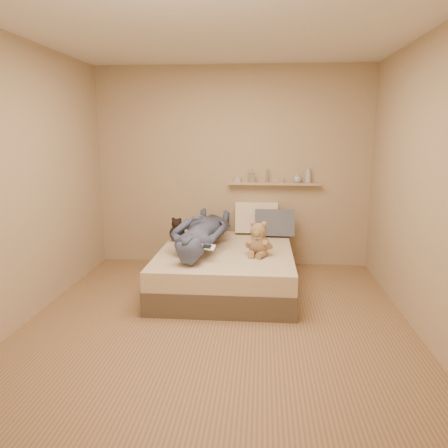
# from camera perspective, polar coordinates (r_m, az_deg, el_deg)

# --- Properties ---
(room) EXTENTS (3.80, 3.80, 3.80)m
(room) POSITION_cam_1_polar(r_m,az_deg,el_deg) (3.92, -0.84, 5.23)
(room) COLOR #99704F
(room) RESTS_ON ground
(bed) EXTENTS (1.50, 1.90, 0.45)m
(bed) POSITION_cam_1_polar(r_m,az_deg,el_deg) (5.05, 0.28, -5.76)
(bed) COLOR brown
(bed) RESTS_ON floor
(game_console) EXTENTS (0.18, 0.12, 0.06)m
(game_console) POSITION_cam_1_polar(r_m,az_deg,el_deg) (4.48, -2.21, -3.05)
(game_console) COLOR #AEB0B5
(game_console) RESTS_ON bed
(teddy_bear) EXTENTS (0.31, 0.31, 0.38)m
(teddy_bear) POSITION_cam_1_polar(r_m,az_deg,el_deg) (4.71, 4.52, -2.25)
(teddy_bear) COLOR #90744F
(teddy_bear) RESTS_ON bed
(dark_plush) EXTENTS (0.19, 0.19, 0.29)m
(dark_plush) POSITION_cam_1_polar(r_m,az_deg,el_deg) (5.36, -6.14, -0.89)
(dark_plush) COLOR black
(dark_plush) RESTS_ON bed
(pillow_cream) EXTENTS (0.56, 0.29, 0.43)m
(pillow_cream) POSITION_cam_1_polar(r_m,az_deg,el_deg) (5.74, 4.25, 0.74)
(pillow_cream) COLOR #F3E4C0
(pillow_cream) RESTS_ON bed
(pillow_grey) EXTENTS (0.50, 0.24, 0.37)m
(pillow_grey) POSITION_cam_1_polar(r_m,az_deg,el_deg) (5.61, 6.63, 0.12)
(pillow_grey) COLOR slate
(pillow_grey) RESTS_ON bed
(person) EXTENTS (0.70, 1.69, 0.40)m
(person) POSITION_cam_1_polar(r_m,az_deg,el_deg) (5.02, -2.92, -0.85)
(person) COLOR #454C6D
(person) RESTS_ON bed
(wall_shelf) EXTENTS (1.20, 0.12, 0.03)m
(wall_shelf) POSITION_cam_1_polar(r_m,az_deg,el_deg) (5.75, 6.54, 5.26)
(wall_shelf) COLOR tan
(wall_shelf) RESTS_ON wall_back
(shelf_bottles) EXTENTS (1.02, 0.14, 0.21)m
(shelf_bottles) POSITION_cam_1_polar(r_m,az_deg,el_deg) (5.74, 7.50, 6.15)
(shelf_bottles) COLOR #BABEC3
(shelf_bottles) RESTS_ON wall_shelf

